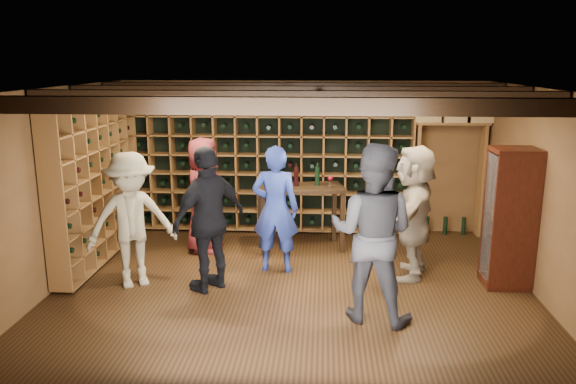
# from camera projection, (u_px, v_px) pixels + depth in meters

# --- Properties ---
(ground) EXTENTS (6.00, 6.00, 0.00)m
(ground) POSITION_uv_depth(u_px,v_px,m) (293.00, 285.00, 7.22)
(ground) COLOR #341F0E
(ground) RESTS_ON ground
(room_shell) EXTENTS (6.00, 6.00, 6.00)m
(room_shell) POSITION_uv_depth(u_px,v_px,m) (294.00, 95.00, 6.71)
(room_shell) COLOR brown
(room_shell) RESTS_ON ground
(wine_rack_back) EXTENTS (4.65, 0.30, 2.20)m
(wine_rack_back) POSITION_uv_depth(u_px,v_px,m) (269.00, 164.00, 9.25)
(wine_rack_back) COLOR brown
(wine_rack_back) RESTS_ON ground
(wine_rack_left) EXTENTS (0.30, 2.65, 2.20)m
(wine_rack_left) POSITION_uv_depth(u_px,v_px,m) (97.00, 182.00, 7.93)
(wine_rack_left) COLOR brown
(wine_rack_left) RESTS_ON ground
(crate_shelf) EXTENTS (1.20, 0.32, 2.07)m
(crate_shelf) POSITION_uv_depth(u_px,v_px,m) (451.00, 141.00, 8.96)
(crate_shelf) COLOR brown
(crate_shelf) RESTS_ON ground
(display_cabinet) EXTENTS (0.55, 0.50, 1.75)m
(display_cabinet) POSITION_uv_depth(u_px,v_px,m) (509.00, 221.00, 7.05)
(display_cabinet) COLOR #3A130B
(display_cabinet) RESTS_ON ground
(man_blue_shirt) EXTENTS (0.66, 0.46, 1.74)m
(man_blue_shirt) POSITION_uv_depth(u_px,v_px,m) (275.00, 209.00, 7.55)
(man_blue_shirt) COLOR navy
(man_blue_shirt) RESTS_ON ground
(man_grey_suit) EXTENTS (1.14, 1.01, 1.98)m
(man_grey_suit) POSITION_uv_depth(u_px,v_px,m) (372.00, 233.00, 6.10)
(man_grey_suit) COLOR black
(man_grey_suit) RESTS_ON ground
(guest_red_floral) EXTENTS (0.64, 0.90, 1.73)m
(guest_red_floral) POSITION_uv_depth(u_px,v_px,m) (204.00, 195.00, 8.37)
(guest_red_floral) COLOR maroon
(guest_red_floral) RESTS_ON ground
(guest_woman_black) EXTENTS (1.03, 1.11, 1.83)m
(guest_woman_black) POSITION_uv_depth(u_px,v_px,m) (209.00, 219.00, 6.91)
(guest_woman_black) COLOR black
(guest_woman_black) RESTS_ON ground
(guest_khaki) EXTENTS (1.29, 1.09, 1.73)m
(guest_khaki) POSITION_uv_depth(u_px,v_px,m) (132.00, 220.00, 7.04)
(guest_khaki) COLOR #7C7155
(guest_khaki) RESTS_ON ground
(guest_beige) EXTENTS (0.94, 1.72, 1.77)m
(guest_beige) POSITION_uv_depth(u_px,v_px,m) (414.00, 212.00, 7.37)
(guest_beige) COLOR gray
(guest_beige) RESTS_ON ground
(tasting_table) EXTENTS (1.40, 0.90, 1.25)m
(tasting_table) POSITION_uv_depth(u_px,v_px,m) (300.00, 195.00, 8.45)
(tasting_table) COLOR black
(tasting_table) RESTS_ON ground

